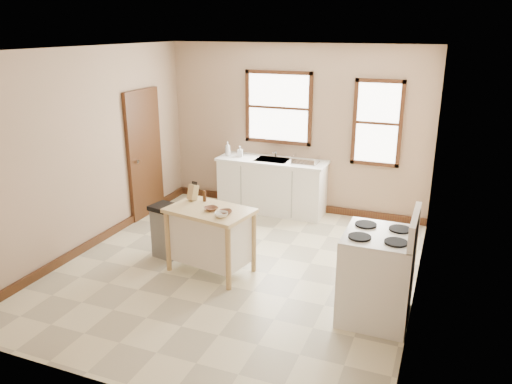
% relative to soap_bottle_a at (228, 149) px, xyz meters
% --- Properties ---
extents(floor, '(5.00, 5.00, 0.00)m').
position_rel_soap_bottle_a_xyz_m(floor, '(1.10, -2.16, -1.04)').
color(floor, '#B0A98C').
rests_on(floor, ground).
extents(ceiling, '(5.00, 5.00, 0.00)m').
position_rel_soap_bottle_a_xyz_m(ceiling, '(1.10, -2.16, 1.76)').
color(ceiling, white).
rests_on(ceiling, ground).
extents(wall_back, '(4.50, 0.04, 2.80)m').
position_rel_soap_bottle_a_xyz_m(wall_back, '(1.10, 0.34, 0.36)').
color(wall_back, tan).
rests_on(wall_back, ground).
extents(wall_left, '(0.04, 5.00, 2.80)m').
position_rel_soap_bottle_a_xyz_m(wall_left, '(-1.15, -2.16, 0.36)').
color(wall_left, tan).
rests_on(wall_left, ground).
extents(wall_right, '(0.04, 5.00, 2.80)m').
position_rel_soap_bottle_a_xyz_m(wall_right, '(3.35, -2.16, 0.36)').
color(wall_right, tan).
rests_on(wall_right, ground).
extents(window_main, '(1.17, 0.06, 1.22)m').
position_rel_soap_bottle_a_xyz_m(window_main, '(0.80, 0.32, 0.71)').
color(window_main, '#3C1A10').
rests_on(window_main, wall_back).
extents(window_side, '(0.77, 0.06, 1.37)m').
position_rel_soap_bottle_a_xyz_m(window_side, '(2.45, 0.32, 0.56)').
color(window_side, '#3C1A10').
rests_on(window_side, wall_back).
extents(door_left, '(0.06, 0.90, 2.10)m').
position_rel_soap_bottle_a_xyz_m(door_left, '(-1.11, -0.86, 0.01)').
color(door_left, '#3C1A10').
rests_on(door_left, ground).
extents(baseboard_back, '(4.50, 0.04, 0.12)m').
position_rel_soap_bottle_a_xyz_m(baseboard_back, '(1.10, 0.31, -0.98)').
color(baseboard_back, '#3C1A10').
rests_on(baseboard_back, ground).
extents(baseboard_left, '(0.04, 5.00, 0.12)m').
position_rel_soap_bottle_a_xyz_m(baseboard_left, '(-1.12, -2.16, -0.98)').
color(baseboard_left, '#3C1A10').
rests_on(baseboard_left, ground).
extents(sink_counter, '(1.86, 0.62, 0.92)m').
position_rel_soap_bottle_a_xyz_m(sink_counter, '(0.80, 0.04, -0.58)').
color(sink_counter, white).
rests_on(sink_counter, ground).
extents(faucet, '(0.03, 0.03, 0.22)m').
position_rel_soap_bottle_a_xyz_m(faucet, '(0.80, 0.22, -0.01)').
color(faucet, silver).
rests_on(faucet, sink_counter).
extents(soap_bottle_a, '(0.12, 0.12, 0.25)m').
position_rel_soap_bottle_a_xyz_m(soap_bottle_a, '(0.00, 0.00, 0.00)').
color(soap_bottle_a, '#B2B2B2').
rests_on(soap_bottle_a, sink_counter).
extents(soap_bottle_b, '(0.10, 0.10, 0.19)m').
position_rel_soap_bottle_a_xyz_m(soap_bottle_b, '(0.22, 0.02, -0.03)').
color(soap_bottle_b, '#B2B2B2').
rests_on(soap_bottle_b, sink_counter).
extents(dish_rack, '(0.48, 0.40, 0.10)m').
position_rel_soap_bottle_a_xyz_m(dish_rack, '(1.38, 0.01, -0.07)').
color(dish_rack, silver).
rests_on(dish_rack, sink_counter).
extents(kitchen_island, '(1.15, 0.85, 0.86)m').
position_rel_soap_bottle_a_xyz_m(kitchen_island, '(0.83, -2.35, -0.61)').
color(kitchen_island, '#DCBE81').
rests_on(kitchen_island, ground).
extents(knife_block, '(0.13, 0.13, 0.20)m').
position_rel_soap_bottle_a_xyz_m(knife_block, '(0.47, -2.13, -0.08)').
color(knife_block, tan).
rests_on(knife_block, kitchen_island).
extents(pepper_grinder, '(0.04, 0.04, 0.15)m').
position_rel_soap_bottle_a_xyz_m(pepper_grinder, '(0.63, -2.11, -0.11)').
color(pepper_grinder, '#3E2310').
rests_on(pepper_grinder, kitchen_island).
extents(bowl_a, '(0.23, 0.23, 0.04)m').
position_rel_soap_bottle_a_xyz_m(bowl_a, '(0.87, -2.38, -0.16)').
color(bowl_a, brown).
rests_on(bowl_a, kitchen_island).
extents(bowl_b, '(0.22, 0.22, 0.04)m').
position_rel_soap_bottle_a_xyz_m(bowl_b, '(1.08, -2.41, -0.16)').
color(bowl_b, brown).
rests_on(bowl_b, kitchen_island).
extents(bowl_c, '(0.18, 0.18, 0.05)m').
position_rel_soap_bottle_a_xyz_m(bowl_c, '(1.08, -2.54, -0.16)').
color(bowl_c, white).
rests_on(bowl_c, kitchen_island).
extents(trash_bin, '(0.44, 0.39, 0.74)m').
position_rel_soap_bottle_a_xyz_m(trash_bin, '(0.07, -2.17, -0.67)').
color(trash_bin, slate).
rests_on(trash_bin, ground).
extents(gas_stove, '(0.79, 0.80, 1.25)m').
position_rel_soap_bottle_a_xyz_m(gas_stove, '(2.98, -2.66, -0.42)').
color(gas_stove, white).
rests_on(gas_stove, ground).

